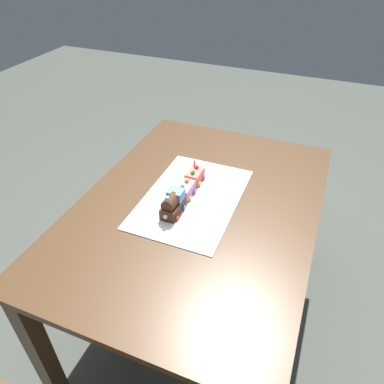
# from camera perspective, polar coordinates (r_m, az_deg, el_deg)

# --- Properties ---
(ground_plane) EXTENTS (8.00, 8.00, 0.00)m
(ground_plane) POSITION_cam_1_polar(r_m,az_deg,el_deg) (2.11, 0.72, -17.80)
(ground_plane) COLOR #474C44
(dining_table) EXTENTS (1.40, 1.00, 0.74)m
(dining_table) POSITION_cam_1_polar(r_m,az_deg,el_deg) (1.63, 0.89, -4.93)
(dining_table) COLOR #4C331E
(dining_table) RESTS_ON ground
(cake_board) EXTENTS (0.60, 0.40, 0.00)m
(cake_board) POSITION_cam_1_polar(r_m,az_deg,el_deg) (1.59, 0.00, -0.92)
(cake_board) COLOR silver
(cake_board) RESTS_ON dining_table
(cake_locomotive) EXTENTS (0.14, 0.08, 0.12)m
(cake_locomotive) POSITION_cam_1_polar(r_m,az_deg,el_deg) (1.48, -3.10, -1.88)
(cake_locomotive) COLOR #472816
(cake_locomotive) RESTS_ON cake_board
(cake_car_gondola_bubblegum) EXTENTS (0.10, 0.08, 0.07)m
(cake_car_gondola_bubblegum) POSITION_cam_1_polar(r_m,az_deg,el_deg) (1.59, -1.15, 0.33)
(cake_car_gondola_bubblegum) COLOR pink
(cake_car_gondola_bubblegum) RESTS_ON cake_board
(cake_car_caboose_coral) EXTENTS (0.10, 0.08, 0.07)m
(cake_car_caboose_coral) POSITION_cam_1_polar(r_m,az_deg,el_deg) (1.68, 0.42, 2.58)
(cake_car_caboose_coral) COLOR #F27260
(cake_car_caboose_coral) RESTS_ON cake_board
(birthday_candle) EXTENTS (0.01, 0.01, 0.05)m
(birthday_candle) POSITION_cam_1_polar(r_m,az_deg,el_deg) (1.64, 0.40, 4.47)
(birthday_candle) COLOR #F24C59
(birthday_candle) RESTS_ON cake_car_caboose_coral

